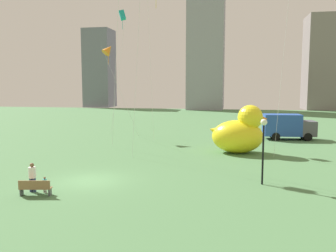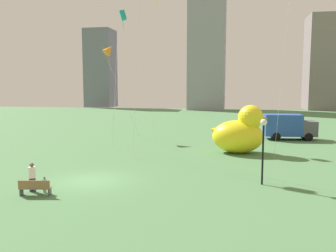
% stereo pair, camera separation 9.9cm
% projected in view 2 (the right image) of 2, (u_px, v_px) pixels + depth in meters
% --- Properties ---
extents(ground_plane, '(140.00, 140.00, 0.00)m').
position_uv_depth(ground_plane, '(90.00, 181.00, 22.98)').
color(ground_plane, '#4C794A').
extents(park_bench, '(1.80, 0.75, 0.90)m').
position_uv_depth(park_bench, '(35.00, 187.00, 19.82)').
color(park_bench, olive).
rests_on(park_bench, ground).
extents(person_adult, '(0.42, 0.42, 1.70)m').
position_uv_depth(person_adult, '(32.00, 176.00, 20.51)').
color(person_adult, '#38476B').
rests_on(person_adult, ground).
extents(person_child, '(0.23, 0.23, 0.94)m').
position_uv_depth(person_child, '(45.00, 184.00, 20.36)').
color(person_child, silver).
rests_on(person_child, ground).
extents(giant_inflatable_duck, '(5.27, 3.38, 4.37)m').
position_uv_depth(giant_inflatable_duck, '(240.00, 133.00, 32.17)').
color(giant_inflatable_duck, yellow).
rests_on(giant_inflatable_duck, ground).
extents(lamppost, '(0.40, 0.40, 4.09)m').
position_uv_depth(lamppost, '(263.00, 137.00, 21.78)').
color(lamppost, black).
rests_on(lamppost, ground).
extents(box_truck, '(5.78, 2.76, 2.85)m').
position_uv_depth(box_truck, '(288.00, 127.00, 40.23)').
color(box_truck, '#264CA5').
rests_on(box_truck, ground).
extents(city_skyline, '(69.15, 13.71, 33.13)m').
position_uv_depth(city_skyline, '(229.00, 54.00, 91.18)').
color(city_skyline, slate).
rests_on(city_skyline, ground).
extents(kite_teal, '(2.24, 2.18, 15.32)m').
position_uv_depth(kite_teal, '(123.00, 16.00, 43.83)').
color(kite_teal, silver).
rests_on(kite_teal, ground).
extents(kite_orange, '(4.44, 4.43, 11.02)m').
position_uv_depth(kite_orange, '(109.00, 50.00, 41.67)').
color(kite_orange, silver).
rests_on(kite_orange, ground).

